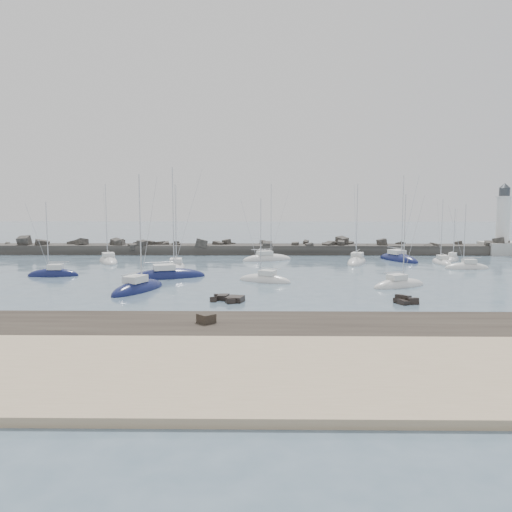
{
  "coord_description": "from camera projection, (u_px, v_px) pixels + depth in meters",
  "views": [
    {
      "loc": [
        -0.25,
        -60.57,
        10.27
      ],
      "look_at": [
        -1.18,
        12.0,
        2.35
      ],
      "focal_mm": 35.0,
      "sensor_mm": 36.0,
      "label": 1
    }
  ],
  "objects": [
    {
      "name": "rock_shelf",
      "position": [
        268.0,
        332.0,
        39.43
      ],
      "size": [
        140.0,
        12.0,
        2.05
      ],
      "color": "black",
      "rests_on": "ground"
    },
    {
      "name": "sailboat_10",
      "position": [
        442.0,
        263.0,
        83.0
      ],
      "size": [
        2.41,
        7.34,
        11.57
      ],
      "color": "silver",
      "rests_on": "ground"
    },
    {
      "name": "sailboat_1",
      "position": [
        108.0,
        261.0,
        85.0
      ],
      "size": [
        6.26,
        9.43,
        14.29
      ],
      "color": "silver",
      "rests_on": "ground"
    },
    {
      "name": "sailboat_14",
      "position": [
        138.0,
        290.0,
        57.63
      ],
      "size": [
        6.03,
        9.52,
        14.53
      ],
      "color": "#101746",
      "rests_on": "ground"
    },
    {
      "name": "sailboat_5",
      "position": [
        265.0,
        281.0,
        64.32
      ],
      "size": [
        7.56,
        5.17,
        11.64
      ],
      "color": "silver",
      "rests_on": "ground"
    },
    {
      "name": "breakwater",
      "position": [
        226.0,
        252.0,
        99.14
      ],
      "size": [
        115.0,
        6.9,
        5.14
      ],
      "color": "#2C2A27",
      "rests_on": "ground"
    },
    {
      "name": "sailboat_7",
      "position": [
        399.0,
        286.0,
        60.48
      ],
      "size": [
        7.83,
        5.58,
        12.09
      ],
      "color": "silver",
      "rests_on": "ground"
    },
    {
      "name": "rock_cluster_near",
      "position": [
        231.0,
        301.0,
        51.57
      ],
      "size": [
        3.69,
        3.39,
        1.31
      ],
      "color": "black",
      "rests_on": "ground"
    },
    {
      "name": "sailboat_4",
      "position": [
        267.0,
        260.0,
        87.75
      ],
      "size": [
        9.53,
        5.87,
        14.37
      ],
      "color": "silver",
      "rests_on": "ground"
    },
    {
      "name": "sailboat_3",
      "position": [
        176.0,
        268.0,
        75.93
      ],
      "size": [
        3.71,
        9.05,
        13.95
      ],
      "color": "silver",
      "rests_on": "ground"
    },
    {
      "name": "sailboat_8",
      "position": [
        398.0,
        260.0,
        87.56
      ],
      "size": [
        6.57,
        10.57,
        15.92
      ],
      "color": "#101746",
      "rests_on": "ground"
    },
    {
      "name": "sailboat_9",
      "position": [
        467.0,
        268.0,
        76.67
      ],
      "size": [
        6.76,
        2.1,
        10.85
      ],
      "color": "silver",
      "rests_on": "ground"
    },
    {
      "name": "ground",
      "position": [
        264.0,
        286.0,
        61.32
      ],
      "size": [
        400.0,
        400.0,
        0.0
      ],
      "primitive_type": "plane",
      "color": "slate",
      "rests_on": "ground"
    },
    {
      "name": "sand_strip",
      "position": [
        266.0,
        376.0,
        29.51
      ],
      "size": [
        140.0,
        14.0,
        1.0
      ],
      "primitive_type": "cube",
      "color": "#C5AD88",
      "rests_on": "ground"
    },
    {
      "name": "rock_cluster_far",
      "position": [
        405.0,
        302.0,
        50.77
      ],
      "size": [
        2.46,
        2.8,
        1.29
      ],
      "color": "black",
      "rests_on": "ground"
    },
    {
      "name": "sailboat_12",
      "position": [
        453.0,
        260.0,
        87.45
      ],
      "size": [
        4.66,
        6.28,
        9.89
      ],
      "color": "silver",
      "rests_on": "ground"
    },
    {
      "name": "lighthouse",
      "position": [
        502.0,
        238.0,
        98.16
      ],
      "size": [
        7.0,
        7.0,
        14.6
      ],
      "color": "#ABABA6",
      "rests_on": "ground"
    },
    {
      "name": "sailboat_13",
      "position": [
        168.0,
        277.0,
        67.76
      ],
      "size": [
        10.68,
        6.29,
        16.04
      ],
      "color": "#101746",
      "rests_on": "ground"
    },
    {
      "name": "sailboat_6",
      "position": [
        357.0,
        262.0,
        83.51
      ],
      "size": [
        5.66,
        9.43,
        14.3
      ],
      "color": "silver",
      "rests_on": "ground"
    },
    {
      "name": "sailboat_2",
      "position": [
        53.0,
        275.0,
        69.18
      ],
      "size": [
        7.08,
        2.72,
        11.23
      ],
      "color": "#101746",
      "rests_on": "ground"
    }
  ]
}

